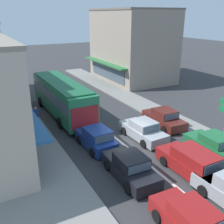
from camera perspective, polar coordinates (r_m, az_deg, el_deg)
ground_plane at (r=18.96m, az=3.25°, el=-7.62°), size 140.00×140.00×0.00m
lane_centre_line at (r=22.11m, az=-2.13°, el=-3.29°), size 0.20×28.00×0.01m
sidewalk_left at (r=22.16m, az=-20.56°, el=-4.44°), size 5.20×44.00×0.14m
kerb_right at (r=26.69m, az=7.98°, el=0.92°), size 2.80×44.00×0.12m
building_right_far at (r=38.10m, az=4.36°, el=14.29°), size 8.88×11.75×9.65m
city_bus at (r=24.67m, az=-10.88°, el=3.55°), size 2.84×10.88×3.23m
hatchback_queue_far_back at (r=18.54m, az=-3.44°, el=-5.83°), size 1.93×3.76×1.54m
wagon_queue_gap_filler at (r=16.39m, az=17.04°, el=-10.46°), size 1.95×4.51×1.58m
sedan_adjacent_lane_trail at (r=15.44m, az=3.98°, el=-11.92°), size 1.98×4.24×1.47m
hatchback_behind_bus_near at (r=12.48m, az=16.62°, el=-21.77°), size 1.92×3.76×1.54m
sedan_behind_bus_mid at (r=20.02m, az=6.75°, el=-4.02°), size 2.04×4.28×1.47m
parked_sedan_kerb_front at (r=18.97m, az=21.38°, el=-6.86°), size 1.98×4.24×1.47m
parked_sedan_kerb_second at (r=22.56m, az=11.25°, el=-1.39°), size 2.01×4.26×1.47m
traffic_light_downstreet at (r=33.08m, az=-19.31°, el=8.82°), size 0.32×0.24×4.20m
pedestrian_with_handbag_near at (r=22.72m, az=-16.11°, el=-0.56°), size 0.62×0.48×1.63m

